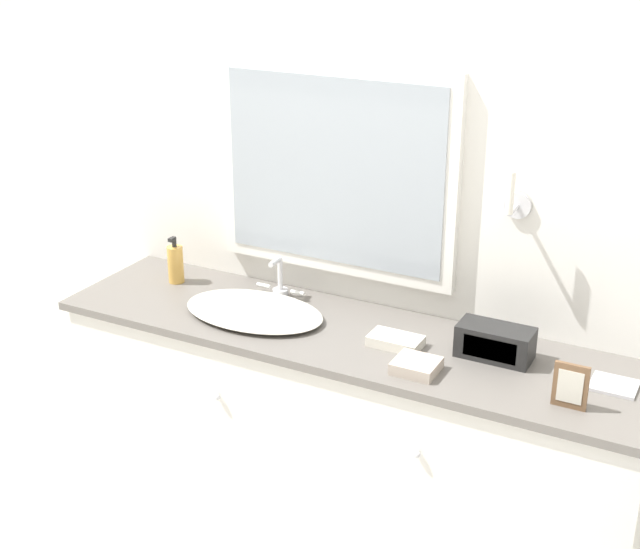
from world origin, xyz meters
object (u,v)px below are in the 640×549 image
at_px(appliance_box, 495,342).
at_px(picture_frame, 570,386).
at_px(sink_basin, 255,310).
at_px(soap_bottle, 176,264).

distance_m(appliance_box, picture_frame, 0.36).
xyz_separation_m(appliance_box, picture_frame, (0.29, -0.21, 0.02)).
xyz_separation_m(sink_basin, picture_frame, (1.17, -0.12, 0.05)).
bearing_deg(picture_frame, appliance_box, 144.89).
height_order(soap_bottle, appliance_box, soap_bottle).
bearing_deg(picture_frame, sink_basin, 173.98).
bearing_deg(sink_basin, appliance_box, 5.42).
bearing_deg(appliance_box, soap_bottle, 178.49).
relative_size(soap_bottle, picture_frame, 1.32).
height_order(soap_bottle, picture_frame, soap_bottle).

